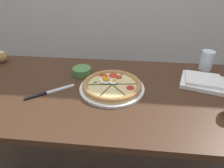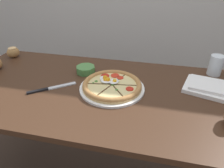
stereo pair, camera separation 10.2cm
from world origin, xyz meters
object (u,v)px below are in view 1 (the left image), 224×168
at_px(dining_table, 96,105).
at_px(bread_piece_far, 1,57).
at_px(pizza, 112,86).
at_px(water_glass, 207,61).
at_px(napkin_folded, 202,81).
at_px(knife_main, 50,92).
at_px(ramekin_bowl, 82,71).

height_order(dining_table, bread_piece_far, bread_piece_far).
distance_m(dining_table, pizza, 0.15).
relative_size(dining_table, water_glass, 13.29).
height_order(napkin_folded, water_glass, water_glass).
xyz_separation_m(napkin_folded, water_glass, (0.07, 0.19, 0.04)).
bearing_deg(dining_table, bread_piece_far, 158.45).
relative_size(pizza, bread_piece_far, 3.23).
bearing_deg(pizza, bread_piece_far, 161.46).
distance_m(knife_main, water_glass, 0.92).
bearing_deg(ramekin_bowl, bread_piece_far, 168.86).
bearing_deg(ramekin_bowl, dining_table, -55.70).
bearing_deg(dining_table, water_glass, 25.09).
height_order(pizza, ramekin_bowl, pizza).
bearing_deg(pizza, knife_main, -167.52).
bearing_deg(dining_table, pizza, 6.69).
bearing_deg(ramekin_bowl, knife_main, -118.78).
relative_size(ramekin_bowl, knife_main, 0.54).
distance_m(pizza, ramekin_bowl, 0.24).
height_order(pizza, knife_main, pizza).
relative_size(dining_table, ramekin_bowl, 13.60).
bearing_deg(water_glass, ramekin_bowl, -168.94).
bearing_deg(knife_main, ramekin_bowl, 23.98).
relative_size(dining_table, pizza, 4.65).
bearing_deg(napkin_folded, bread_piece_far, 172.93).
bearing_deg(knife_main, water_glass, -14.69).
bearing_deg(dining_table, ramekin_bowl, 124.30).
bearing_deg(napkin_folded, dining_table, -168.97).
bearing_deg(knife_main, bread_piece_far, 107.11).
xyz_separation_m(ramekin_bowl, knife_main, (-0.12, -0.21, -0.02)).
xyz_separation_m(napkin_folded, bread_piece_far, (-1.23, 0.15, 0.02)).
distance_m(dining_table, ramekin_bowl, 0.22).
relative_size(pizza, knife_main, 1.59).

